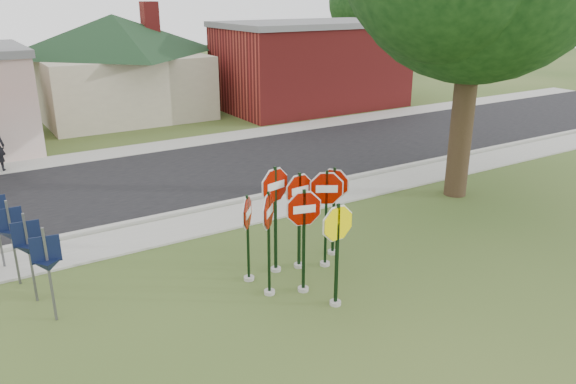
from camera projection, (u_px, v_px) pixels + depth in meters
ground at (332, 306)px, 11.74m from camera, size 120.00×120.00×0.00m
sidewalk_near at (219, 220)px, 16.13m from camera, size 60.00×1.60×0.06m
road at (164, 179)px, 19.73m from camera, size 60.00×7.00×0.04m
sidewalk_far at (127, 151)px, 23.17m from camera, size 60.00×1.60×0.06m
curb at (205, 208)px, 16.92m from camera, size 60.00×0.20×0.14m
stop_sign_center at (304, 227)px, 11.84m from camera, size 1.03×0.29×2.47m
stop_sign_yellow at (337, 242)px, 11.31m from camera, size 1.04×0.24×2.37m
stop_sign_left at (269, 230)px, 11.71m from camera, size 0.75×0.78×2.47m
stop_sign_right at (326, 205)px, 12.99m from camera, size 0.95×0.57×2.50m
stop_sign_back_right at (299, 208)px, 12.92m from camera, size 1.02×0.24×2.46m
stop_sign_back_left at (275, 204)px, 12.68m from camera, size 1.08×0.28×2.68m
stop_sign_far_right at (334, 200)px, 13.63m from camera, size 0.59×0.84×2.36m
stop_sign_far_left at (248, 228)px, 12.39m from camera, size 0.67×0.79×2.15m
route_sign_row at (11, 234)px, 12.24m from camera, size 1.43×4.63×2.00m
building_house at (115, 45)px, 29.12m from camera, size 11.60×11.60×6.20m
building_brick at (311, 64)px, 31.72m from camera, size 10.20×6.20×4.75m
bg_tree_right at (366, 2)px, 41.65m from camera, size 5.60×5.60×8.40m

